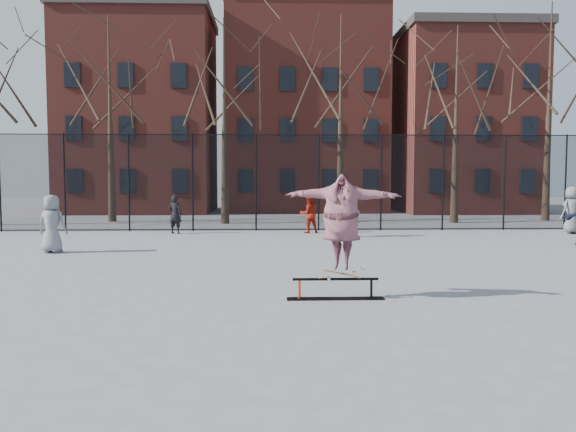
{
  "coord_description": "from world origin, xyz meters",
  "views": [
    {
      "loc": [
        -0.85,
        -10.18,
        2.23
      ],
      "look_at": [
        -0.46,
        1.5,
        1.41
      ],
      "focal_mm": 35.0,
      "sensor_mm": 36.0,
      "label": 1
    }
  ],
  "objects_px": {
    "skate_rail": "(335,291)",
    "bystander_black": "(175,214)",
    "bystander_red": "(309,214)",
    "bystander_white": "(347,212)",
    "bystander_grey": "(52,224)",
    "skater": "(342,226)",
    "skateboard": "(341,275)",
    "bystander_extra": "(572,210)"
  },
  "relations": [
    {
      "from": "skater",
      "to": "bystander_white",
      "type": "bearing_deg",
      "value": 96.62
    },
    {
      "from": "bystander_grey",
      "to": "bystander_white",
      "type": "relative_size",
      "value": 0.93
    },
    {
      "from": "bystander_black",
      "to": "bystander_red",
      "type": "xyz_separation_m",
      "value": [
        5.28,
        0.05,
        0.0
      ]
    },
    {
      "from": "bystander_black",
      "to": "bystander_red",
      "type": "bearing_deg",
      "value": -160.97
    },
    {
      "from": "bystander_grey",
      "to": "bystander_white",
      "type": "distance_m",
      "value": 10.09
    },
    {
      "from": "skate_rail",
      "to": "bystander_grey",
      "type": "bearing_deg",
      "value": 139.34
    },
    {
      "from": "skateboard",
      "to": "bystander_extra",
      "type": "xyz_separation_m",
      "value": [
        10.54,
        11.43,
        0.49
      ]
    },
    {
      "from": "bystander_black",
      "to": "bystander_extra",
      "type": "distance_m",
      "value": 15.57
    },
    {
      "from": "bystander_black",
      "to": "bystander_white",
      "type": "distance_m",
      "value": 6.74
    },
    {
      "from": "skate_rail",
      "to": "bystander_black",
      "type": "xyz_separation_m",
      "value": [
        -4.91,
        12.04,
        0.61
      ]
    },
    {
      "from": "skateboard",
      "to": "skater",
      "type": "xyz_separation_m",
      "value": [
        0.0,
        0.0,
        0.91
      ]
    },
    {
      "from": "bystander_red",
      "to": "skate_rail",
      "type": "bearing_deg",
      "value": 73.62
    },
    {
      "from": "skater",
      "to": "bystander_grey",
      "type": "relative_size",
      "value": 1.25
    },
    {
      "from": "skater",
      "to": "bystander_black",
      "type": "height_order",
      "value": "skater"
    },
    {
      "from": "skate_rail",
      "to": "skater",
      "type": "height_order",
      "value": "skater"
    },
    {
      "from": "skater",
      "to": "bystander_red",
      "type": "xyz_separation_m",
      "value": [
        0.26,
        12.09,
        -0.59
      ]
    },
    {
      "from": "bystander_black",
      "to": "bystander_white",
      "type": "height_order",
      "value": "bystander_white"
    },
    {
      "from": "skate_rail",
      "to": "bystander_red",
      "type": "relative_size",
      "value": 1.17
    },
    {
      "from": "skate_rail",
      "to": "bystander_extra",
      "type": "relative_size",
      "value": 0.96
    },
    {
      "from": "bystander_grey",
      "to": "bystander_extra",
      "type": "relative_size",
      "value": 0.92
    },
    {
      "from": "skater",
      "to": "bystander_grey",
      "type": "xyz_separation_m",
      "value": [
        -7.68,
        6.51,
        -0.49
      ]
    },
    {
      "from": "bystander_black",
      "to": "skate_rail",
      "type": "bearing_deg",
      "value": 130.68
    },
    {
      "from": "skateboard",
      "to": "skater",
      "type": "relative_size",
      "value": 0.35
    },
    {
      "from": "bystander_red",
      "to": "bystander_black",
      "type": "bearing_deg",
      "value": -14.1
    },
    {
      "from": "skater",
      "to": "bystander_red",
      "type": "relative_size",
      "value": 1.41
    },
    {
      "from": "bystander_red",
      "to": "bystander_white",
      "type": "height_order",
      "value": "bystander_white"
    },
    {
      "from": "skate_rail",
      "to": "skater",
      "type": "relative_size",
      "value": 0.83
    },
    {
      "from": "skateboard",
      "to": "skater",
      "type": "distance_m",
      "value": 0.91
    },
    {
      "from": "bystander_grey",
      "to": "bystander_red",
      "type": "relative_size",
      "value": 1.12
    },
    {
      "from": "skateboard",
      "to": "skate_rail",
      "type": "bearing_deg",
      "value": 180.0
    },
    {
      "from": "bystander_red",
      "to": "bystander_white",
      "type": "xyz_separation_m",
      "value": [
        1.29,
        -1.54,
        0.16
      ]
    },
    {
      "from": "skater",
      "to": "bystander_red",
      "type": "bearing_deg",
      "value": 103.77
    },
    {
      "from": "bystander_grey",
      "to": "bystander_red",
      "type": "xyz_separation_m",
      "value": [
        7.95,
        5.58,
        -0.09
      ]
    },
    {
      "from": "skate_rail",
      "to": "bystander_grey",
      "type": "height_order",
      "value": "bystander_grey"
    },
    {
      "from": "skate_rail",
      "to": "skateboard",
      "type": "bearing_deg",
      "value": 0.0
    },
    {
      "from": "bystander_grey",
      "to": "bystander_white",
      "type": "xyz_separation_m",
      "value": [
        9.24,
        4.04,
        0.06
      ]
    },
    {
      "from": "skateboard",
      "to": "bystander_black",
      "type": "bearing_deg",
      "value": 112.61
    },
    {
      "from": "bystander_black",
      "to": "bystander_extra",
      "type": "height_order",
      "value": "bystander_extra"
    },
    {
      "from": "bystander_grey",
      "to": "bystander_red",
      "type": "distance_m",
      "value": 9.71
    },
    {
      "from": "skater",
      "to": "bystander_extra",
      "type": "distance_m",
      "value": 15.56
    },
    {
      "from": "bystander_grey",
      "to": "bystander_extra",
      "type": "height_order",
      "value": "bystander_extra"
    },
    {
      "from": "bystander_red",
      "to": "bystander_white",
      "type": "relative_size",
      "value": 0.83
    }
  ]
}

